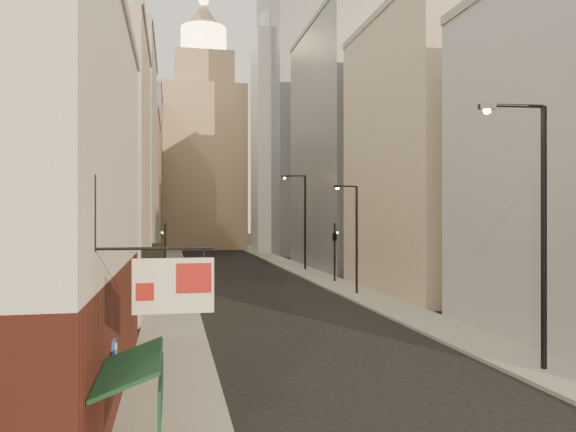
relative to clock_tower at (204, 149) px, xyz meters
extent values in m
cube|color=gray|center=(-5.50, -37.00, -17.56)|extent=(3.00, 140.00, 0.15)
cube|color=gray|center=(7.50, -37.00, -17.56)|extent=(3.00, 140.00, 0.15)
cube|color=#53211A|center=(-10.00, -83.00, -15.63)|extent=(6.00, 16.00, 4.00)
cube|color=#BBB4AC|center=(-10.00, -83.00, -9.63)|extent=(6.00, 16.00, 8.00)
cylinder|color=black|center=(-5.90, -89.00, -12.73)|extent=(2.40, 0.06, 0.06)
cube|color=beige|center=(-5.50, -89.00, -13.48)|extent=(1.60, 0.06, 1.10)
cube|color=maroon|center=(-5.10, -89.00, -13.33)|extent=(0.70, 0.10, 0.60)
cube|color=maroon|center=(-6.05, -89.00, -13.58)|extent=(0.35, 0.10, 0.35)
cube|color=#0F3123|center=(-6.35, -88.80, -15.08)|extent=(1.25, 3.00, 0.52)
cube|color=#0F3123|center=(-5.75, -88.80, -15.58)|extent=(0.06, 3.00, 0.80)
cube|color=#2344A9|center=(-6.95, -85.80, -15.43)|extent=(0.08, 0.40, 0.50)
cube|color=black|center=(-6.30, -78.00, -14.03)|extent=(0.80, 0.08, 1.50)
cube|color=black|center=(-6.30, -68.00, -14.23)|extent=(0.70, 0.08, 1.30)
cube|color=gray|center=(-11.00, -66.00, -9.63)|extent=(8.00, 12.00, 16.00)
cube|color=#9F9FA5|center=(-11.00, -50.00, -7.63)|extent=(8.00, 16.00, 20.00)
cube|color=tan|center=(-11.00, -32.00, -9.13)|extent=(8.00, 18.00, 17.00)
cube|color=gray|center=(-11.00, -12.00, -5.63)|extent=(8.00, 20.00, 24.00)
cube|color=gray|center=(13.00, -62.00, -7.63)|extent=(8.00, 16.00, 20.00)
cube|color=gray|center=(13.00, -42.00, -4.63)|extent=(8.00, 20.00, 26.00)
cube|color=gray|center=(19.00, -14.00, 7.37)|extent=(20.00, 22.00, 50.00)
cube|color=tan|center=(0.00, 0.00, -3.63)|extent=(14.00, 14.00, 28.00)
cube|color=tan|center=(0.00, 0.00, 13.37)|extent=(10.00, 10.00, 6.00)
cylinder|color=#FFCC72|center=(0.00, 0.00, 18.87)|extent=(8.00, 8.00, 5.00)
cone|color=tan|center=(0.00, 0.00, 23.37)|extent=(7.00, 7.00, 5.00)
sphere|color=#FFCC72|center=(0.00, 0.00, 26.37)|extent=(1.80, 1.80, 1.80)
cube|color=silver|center=(11.00, -14.00, -0.63)|extent=(8.00, 8.00, 34.00)
cylinder|color=silver|center=(11.00, -14.00, 17.87)|extent=(6.00, 6.00, 3.00)
sphere|color=#9F9FA5|center=(11.00, -14.00, 20.37)|extent=(4.40, 4.40, 4.40)
cylinder|color=black|center=(7.39, -82.79, -12.91)|extent=(0.21, 0.21, 9.45)
cylinder|color=black|center=(6.34, -82.68, -8.19)|extent=(2.10, 0.35, 0.13)
cube|color=black|center=(5.30, -82.57, -8.24)|extent=(0.60, 0.29, 0.19)
sphere|color=#FF9C3F|center=(5.30, -82.57, -8.37)|extent=(0.25, 0.25, 0.25)
cylinder|color=black|center=(7.26, -62.60, -13.80)|extent=(0.17, 0.17, 7.67)
cylinder|color=black|center=(6.47, -62.90, -9.96)|extent=(1.63, 0.70, 0.10)
cube|color=black|center=(5.67, -63.21, -10.01)|extent=(0.50, 0.34, 0.15)
sphere|color=#FF9C3F|center=(5.67, -63.21, -10.12)|extent=(0.20, 0.20, 0.20)
cylinder|color=black|center=(7.97, -44.04, -12.74)|extent=(0.22, 0.22, 9.79)
cylinder|color=black|center=(6.98, -43.59, -7.84)|extent=(2.03, 1.02, 0.13)
cube|color=black|center=(5.98, -43.14, -7.90)|extent=(0.64, 0.47, 0.20)
sphere|color=#FF9C3F|center=(5.98, -43.14, -8.04)|extent=(0.26, 0.26, 0.26)
cylinder|color=black|center=(-6.08, -52.27, -15.13)|extent=(0.16, 0.16, 5.00)
imported|color=black|center=(-6.08, -52.27, -13.43)|extent=(0.44, 0.44, 1.23)
sphere|color=#19E533|center=(-6.33, -52.27, -13.43)|extent=(0.16, 0.16, 0.16)
cylinder|color=black|center=(7.84, -55.19, -15.13)|extent=(0.16, 0.16, 5.00)
imported|color=black|center=(7.84, -55.19, -13.43)|extent=(0.74, 0.74, 1.40)
sphere|color=#19E533|center=(8.09, -55.19, -13.43)|extent=(0.16, 0.16, 0.16)
camera|label=1|loc=(-5.53, -100.40, -12.11)|focal=35.00mm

